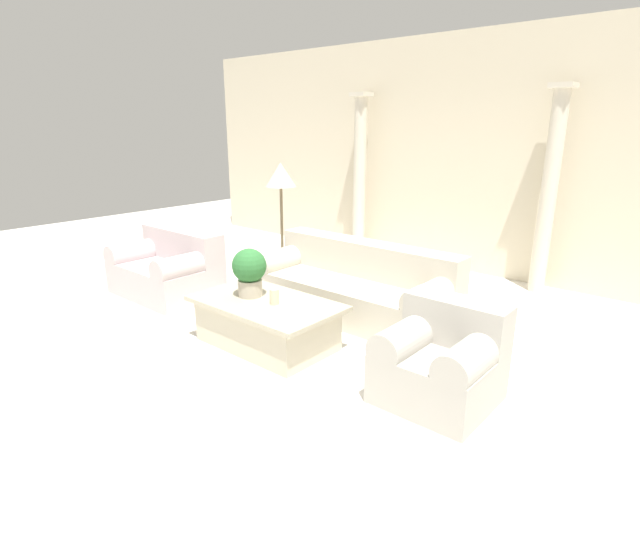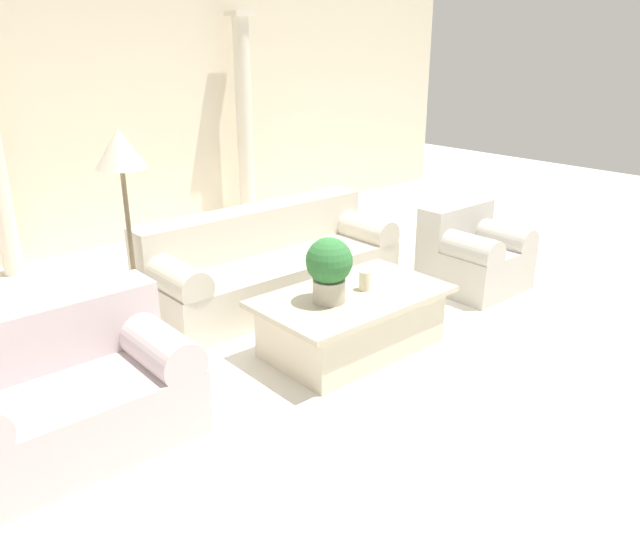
% 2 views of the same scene
% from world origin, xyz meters
% --- Properties ---
extents(ground_plane, '(16.00, 16.00, 0.00)m').
position_xyz_m(ground_plane, '(0.00, 0.00, 0.00)').
color(ground_plane, silver).
extents(wall_back, '(10.00, 0.06, 3.20)m').
position_xyz_m(wall_back, '(0.00, 3.24, 1.60)').
color(wall_back, beige).
rests_on(wall_back, ground_plane).
extents(sofa_long, '(2.29, 0.86, 0.79)m').
position_xyz_m(sofa_long, '(0.03, 0.78, 0.32)').
color(sofa_long, beige).
rests_on(sofa_long, ground_plane).
extents(loveseat, '(1.31, 0.86, 0.79)m').
position_xyz_m(loveseat, '(-2.12, -0.16, 0.33)').
color(loveseat, beige).
rests_on(loveseat, ground_plane).
extents(coffee_table, '(1.41, 0.84, 0.44)m').
position_xyz_m(coffee_table, '(-0.11, -0.41, 0.23)').
color(coffee_table, beige).
rests_on(coffee_table, ground_plane).
extents(potted_plant, '(0.33, 0.33, 0.47)m').
position_xyz_m(potted_plant, '(-0.34, -0.40, 0.70)').
color(potted_plant, '#B2A893').
rests_on(potted_plant, coffee_table).
extents(pillar_candle, '(0.09, 0.09, 0.15)m').
position_xyz_m(pillar_candle, '(0.01, -0.41, 0.52)').
color(pillar_candle, beige).
rests_on(pillar_candle, coffee_table).
extents(floor_lamp, '(0.37, 0.37, 1.59)m').
position_xyz_m(floor_lamp, '(-1.18, 0.89, 1.37)').
color(floor_lamp, brown).
rests_on(floor_lamp, ground_plane).
extents(column_right, '(0.27, 0.27, 2.47)m').
position_xyz_m(column_right, '(1.30, 2.94, 1.26)').
color(column_right, beige).
rests_on(column_right, ground_plane).
extents(armchair, '(0.81, 0.78, 0.75)m').
position_xyz_m(armchair, '(1.61, -0.22, 0.33)').
color(armchair, '#B7B2A8').
rests_on(armchair, ground_plane).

